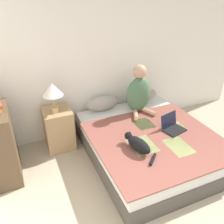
# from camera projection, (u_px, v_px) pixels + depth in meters

# --- Properties ---
(wall_back) EXTENTS (5.09, 0.05, 2.55)m
(wall_back) POSITION_uv_depth(u_px,v_px,m) (116.00, 55.00, 3.82)
(wall_back) COLOR white
(wall_back) RESTS_ON ground_plane
(bed) EXTENTS (1.70, 1.99, 0.44)m
(bed) POSITION_uv_depth(u_px,v_px,m) (148.00, 144.00, 3.49)
(bed) COLOR #4C4742
(bed) RESTS_ON ground_plane
(pillow_near) EXTENTS (0.55, 0.20, 0.24)m
(pillow_near) POSITION_uv_depth(u_px,v_px,m) (103.00, 103.00, 3.89)
(pillow_near) COLOR gray
(pillow_near) RESTS_ON bed
(pillow_far) EXTENTS (0.55, 0.20, 0.24)m
(pillow_far) POSITION_uv_depth(u_px,v_px,m) (142.00, 95.00, 4.15)
(pillow_far) COLOR gray
(pillow_far) RESTS_ON bed
(person_sitting) EXTENTS (0.41, 0.40, 0.79)m
(person_sitting) POSITION_uv_depth(u_px,v_px,m) (139.00, 92.00, 3.75)
(person_sitting) COLOR #476B4C
(person_sitting) RESTS_ON bed
(cat_tabby) EXTENTS (0.27, 0.58, 0.16)m
(cat_tabby) POSITION_uv_depth(u_px,v_px,m) (138.00, 144.00, 2.98)
(cat_tabby) COLOR black
(cat_tabby) RESTS_ON bed
(laptop_open) EXTENTS (0.36, 0.33, 0.23)m
(laptop_open) POSITION_uv_depth(u_px,v_px,m) (173.00, 127.00, 3.40)
(laptop_open) COLOR black
(laptop_open) RESTS_ON bed
(nightstand) EXTENTS (0.41, 0.46, 0.65)m
(nightstand) POSITION_uv_depth(u_px,v_px,m) (59.00, 129.00, 3.66)
(nightstand) COLOR tan
(nightstand) RESTS_ON ground_plane
(table_lamp) EXTENTS (0.29, 0.29, 0.44)m
(table_lamp) POSITION_uv_depth(u_px,v_px,m) (52.00, 91.00, 3.30)
(table_lamp) COLOR tan
(table_lamp) RESTS_ON nightstand
(bookshelf) EXTENTS (0.29, 0.69, 0.98)m
(bookshelf) POSITION_uv_depth(u_px,v_px,m) (3.00, 144.00, 3.03)
(bookshelf) COLOR brown
(bookshelf) RESTS_ON ground_plane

